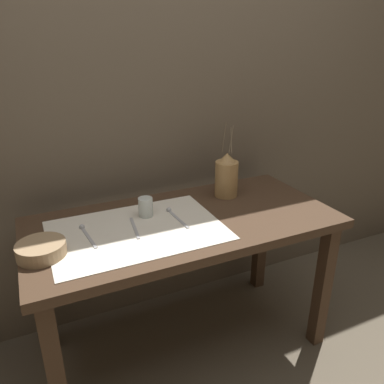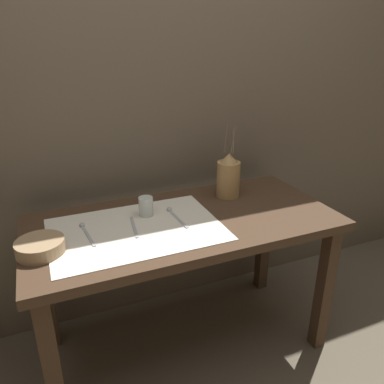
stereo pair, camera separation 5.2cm
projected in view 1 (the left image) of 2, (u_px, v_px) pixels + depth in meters
The scene contains 10 objects.
ground_plane at pixel (185, 343), 1.90m from camera, with size 12.00×12.00×0.00m, color brown.
stone_wall_back at pixel (147, 91), 1.80m from camera, with size 7.00×0.06×2.40m.
wooden_table at pixel (184, 238), 1.67m from camera, with size 1.34×0.64×0.70m.
linen_cloth at pixel (137, 230), 1.53m from camera, with size 0.69×0.48×0.00m.
pitcher_with_flowers at pixel (226, 176), 1.84m from camera, with size 0.11×0.11×0.37m.
wooden_bowl at pixel (41, 250), 1.35m from camera, with size 0.18×0.18×0.05m.
glass_tumbler_near at pixel (146, 207), 1.64m from camera, with size 0.06×0.06×0.08m.
spoon_inner at pixel (85, 231), 1.51m from camera, with size 0.04×0.20×0.02m.
fork_outer at pixel (135, 228), 1.54m from camera, with size 0.04×0.19×0.00m.
spoon_outer at pixel (172, 213), 1.67m from camera, with size 0.03×0.20×0.02m.
Camera 1 is at (-0.58, -1.34, 1.44)m, focal length 35.00 mm.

